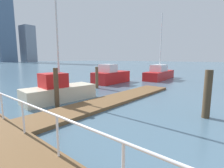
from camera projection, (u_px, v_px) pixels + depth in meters
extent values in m
plane|color=slate|center=(12.00, 91.00, 14.43)|extent=(300.00, 300.00, 0.00)
cube|color=brown|center=(112.00, 100.00, 11.03)|extent=(12.96, 2.00, 0.18)
cylinder|color=white|center=(58.00, 136.00, 4.10)|extent=(0.06, 0.06, 1.05)
cylinder|color=white|center=(23.00, 118.00, 5.38)|extent=(0.06, 0.06, 1.05)
cylinder|color=white|center=(2.00, 106.00, 6.66)|extent=(0.06, 0.06, 1.05)
cylinder|color=white|center=(37.00, 108.00, 4.66)|extent=(0.06, 26.02, 0.06)
cylinder|color=brown|center=(97.00, 78.00, 15.76)|extent=(0.28, 0.28, 2.04)
cylinder|color=#473826|center=(207.00, 94.00, 7.85)|extent=(0.35, 0.35, 2.30)
cylinder|color=brown|center=(56.00, 88.00, 9.53)|extent=(0.26, 0.26, 2.29)
cube|color=red|center=(160.00, 75.00, 22.86)|extent=(7.14, 2.57, 1.10)
cube|color=white|center=(159.00, 68.00, 22.42)|extent=(2.84, 1.79, 0.89)
cylinder|color=silver|center=(161.00, 43.00, 22.21)|extent=(0.12, 0.12, 7.52)
cube|color=beige|center=(60.00, 94.00, 11.20)|extent=(4.85, 2.21, 0.97)
cube|color=red|center=(53.00, 80.00, 10.77)|extent=(1.61, 1.55, 0.91)
cylinder|color=silver|center=(57.00, 30.00, 10.57)|extent=(0.12, 0.12, 7.31)
cube|color=red|center=(111.00, 77.00, 19.45)|extent=(5.00, 2.38, 1.29)
cube|color=white|center=(108.00, 68.00, 18.77)|extent=(1.60, 1.76, 0.89)
cube|color=slate|center=(3.00, 12.00, 124.70)|extent=(11.17, 12.42, 73.76)
cube|color=gray|center=(28.00, 44.00, 138.93)|extent=(9.43, 11.92, 29.40)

